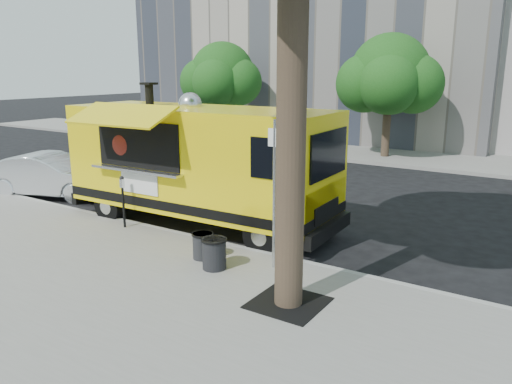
# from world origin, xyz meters

# --- Properties ---
(ground) EXTENTS (120.00, 120.00, 0.00)m
(ground) POSITION_xyz_m (0.00, 0.00, 0.00)
(ground) COLOR black
(ground) RESTS_ON ground
(sidewalk) EXTENTS (60.00, 6.00, 0.15)m
(sidewalk) POSITION_xyz_m (0.00, -4.00, 0.07)
(sidewalk) COLOR gray
(sidewalk) RESTS_ON ground
(curb) EXTENTS (60.00, 0.14, 0.16)m
(curb) POSITION_xyz_m (0.00, -0.93, 0.07)
(curb) COLOR #999993
(curb) RESTS_ON ground
(far_sidewalk) EXTENTS (60.00, 5.00, 0.15)m
(far_sidewalk) POSITION_xyz_m (0.00, 13.50, 0.07)
(far_sidewalk) COLOR gray
(far_sidewalk) RESTS_ON ground
(tree_well) EXTENTS (1.20, 1.20, 0.02)m
(tree_well) POSITION_xyz_m (2.60, -2.80, 0.15)
(tree_well) COLOR black
(tree_well) RESTS_ON sidewalk
(far_tree_a) EXTENTS (3.42, 3.42, 5.36)m
(far_tree_a) POSITION_xyz_m (-10.00, 12.30, 3.78)
(far_tree_a) COLOR #33261C
(far_tree_a) RESTS_ON far_sidewalk
(far_tree_b) EXTENTS (3.60, 3.60, 5.50)m
(far_tree_b) POSITION_xyz_m (-1.00, 12.70, 3.83)
(far_tree_b) COLOR #33261C
(far_tree_b) RESTS_ON far_sidewalk
(sign_post) EXTENTS (0.28, 0.06, 3.00)m
(sign_post) POSITION_xyz_m (1.55, -1.55, 1.85)
(sign_post) COLOR silver
(sign_post) RESTS_ON sidewalk
(parking_meter) EXTENTS (0.11, 0.11, 1.33)m
(parking_meter) POSITION_xyz_m (-3.00, -1.35, 0.98)
(parking_meter) COLOR black
(parking_meter) RESTS_ON sidewalk
(food_truck) EXTENTS (7.55, 3.65, 3.70)m
(food_truck) POSITION_xyz_m (-1.78, 0.17, 1.74)
(food_truck) COLOR yellow
(food_truck) RESTS_ON ground
(sedan) EXTENTS (4.53, 2.71, 1.41)m
(sedan) POSITION_xyz_m (-7.81, 0.00, 0.70)
(sedan) COLOR silver
(sedan) RESTS_ON ground
(trash_bin_left) EXTENTS (0.46, 0.46, 0.56)m
(trash_bin_left) POSITION_xyz_m (0.03, -1.94, 0.45)
(trash_bin_left) COLOR black
(trash_bin_left) RESTS_ON sidewalk
(trash_bin_right) EXTENTS (0.52, 0.52, 0.63)m
(trash_bin_right) POSITION_xyz_m (0.58, -2.26, 0.49)
(trash_bin_right) COLOR black
(trash_bin_right) RESTS_ON sidewalk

